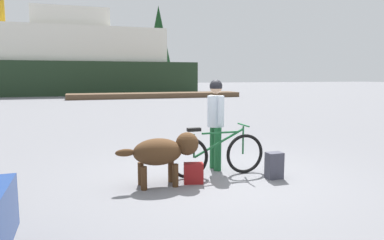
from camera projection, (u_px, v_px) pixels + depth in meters
The scene contains 11 objects.
ground_plane at pixel (219, 177), 6.32m from camera, with size 160.00×160.00×0.00m, color slate.
bicycle at pixel (217, 154), 6.34m from camera, with size 1.83×0.44×0.92m.
person_cyclist at pixel (216, 116), 6.71m from camera, with size 0.32×0.53×1.73m.
dog at pixel (164, 151), 5.77m from camera, with size 1.38×0.51×0.87m.
backpack at pixel (274, 165), 6.20m from camera, with size 0.28×0.20×0.47m, color #3F3F4C.
handbag_pannier at pixel (194, 173), 5.93m from camera, with size 0.32×0.18×0.35m, color maroon.
dock_pier at pixel (156, 95), 28.93m from camera, with size 13.96×2.33×0.40m, color brown.
ferry_boat at pixel (43, 63), 34.00m from camera, with size 28.82×8.86×8.68m.
pine_tree_center at pixel (97, 54), 53.77m from camera, with size 3.76×3.76×8.14m.
pine_tree_far_right at pixel (159, 37), 53.93m from camera, with size 3.83×3.83×12.34m.
pine_tree_mid_back at pixel (36, 46), 55.58m from camera, with size 2.94×2.94×9.74m.
Camera 1 is at (-2.38, -5.68, 1.80)m, focal length 33.01 mm.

